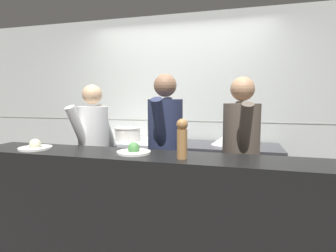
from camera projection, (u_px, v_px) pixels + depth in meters
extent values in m
plane|color=#383333|center=(148.00, 252.00, 2.49)|extent=(14.00, 14.00, 0.00)
cube|color=silver|center=(180.00, 110.00, 3.68)|extent=(8.00, 0.06, 2.60)
cube|color=gray|center=(179.00, 121.00, 3.66)|extent=(8.00, 0.00, 0.01)
cube|color=#232326|center=(132.00, 175.00, 3.53)|extent=(1.08, 0.70, 0.87)
cube|color=#B7BABF|center=(132.00, 141.00, 3.48)|extent=(1.10, 0.71, 0.04)
cube|color=#B7BABF|center=(121.00, 177.00, 3.20)|extent=(0.97, 0.03, 0.10)
cube|color=#38383D|center=(225.00, 181.00, 3.21)|extent=(1.28, 0.65, 0.90)
cube|color=black|center=(223.00, 224.00, 2.96)|extent=(1.25, 0.04, 0.10)
cube|color=black|center=(148.00, 215.00, 2.15)|extent=(3.11, 0.45, 1.01)
cylinder|color=beige|center=(128.00, 134.00, 3.43)|extent=(0.33, 0.33, 0.17)
cylinder|color=beige|center=(128.00, 128.00, 3.42)|extent=(0.35, 0.35, 0.01)
cone|color=#B7BABF|center=(223.00, 140.00, 3.19)|extent=(0.28, 0.28, 0.10)
cylinder|color=white|center=(35.00, 148.00, 2.32)|extent=(0.28, 0.28, 0.02)
sphere|color=beige|center=(35.00, 144.00, 2.32)|extent=(0.10, 0.10, 0.10)
cylinder|color=white|center=(134.00, 152.00, 2.14)|extent=(0.28, 0.28, 0.02)
sphere|color=#4C8C47|center=(134.00, 148.00, 2.13)|extent=(0.10, 0.10, 0.10)
cylinder|color=#AD7A47|center=(182.00, 144.00, 1.94)|extent=(0.08, 0.08, 0.22)
sphere|color=#AD7A47|center=(182.00, 124.00, 1.93)|extent=(0.09, 0.09, 0.09)
cube|color=black|center=(95.00, 195.00, 2.94)|extent=(0.31, 0.24, 0.75)
cylinder|color=white|center=(93.00, 135.00, 2.87)|extent=(0.40, 0.40, 0.62)
sphere|color=#D8AD84|center=(92.00, 95.00, 2.82)|extent=(0.21, 0.21, 0.21)
cylinder|color=white|center=(106.00, 127.00, 3.03)|extent=(0.17, 0.33, 0.52)
cylinder|color=white|center=(79.00, 130.00, 2.70)|extent=(0.17, 0.33, 0.52)
cube|color=black|center=(165.00, 203.00, 2.68)|extent=(0.30, 0.20, 0.80)
cylinder|color=#262D4C|center=(165.00, 132.00, 2.61)|extent=(0.36, 0.36, 0.66)
sphere|color=#8C664C|center=(165.00, 85.00, 2.56)|extent=(0.23, 0.23, 0.23)
cylinder|color=#262D4C|center=(170.00, 123.00, 2.80)|extent=(0.11, 0.33, 0.55)
cylinder|color=#262D4C|center=(160.00, 127.00, 2.40)|extent=(0.11, 0.33, 0.55)
cube|color=black|center=(239.00, 211.00, 2.50)|extent=(0.31, 0.22, 0.78)
cylinder|color=brown|center=(241.00, 138.00, 2.42)|extent=(0.38, 0.38, 0.64)
sphere|color=tan|center=(243.00, 89.00, 2.38)|extent=(0.22, 0.22, 0.22)
cylinder|color=brown|center=(239.00, 128.00, 2.61)|extent=(0.14, 0.33, 0.54)
cylinder|color=brown|center=(245.00, 133.00, 2.22)|extent=(0.14, 0.33, 0.54)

